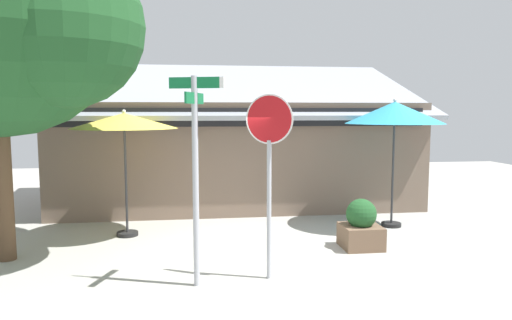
# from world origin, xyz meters

# --- Properties ---
(ground_plane) EXTENTS (28.00, 28.00, 0.10)m
(ground_plane) POSITION_xyz_m (0.00, 0.00, -0.05)
(ground_plane) COLOR #9E9B93
(cafe_building) EXTENTS (9.97, 5.09, 4.11)m
(cafe_building) POSITION_xyz_m (-0.05, 5.22, 1.50)
(cafe_building) COLOR #705B4C
(cafe_building) RESTS_ON ground
(street_sign_post) EXTENTS (0.78, 0.72, 3.10)m
(street_sign_post) POSITION_xyz_m (-1.25, -1.38, 1.86)
(street_sign_post) COLOR #A8AAB2
(street_sign_post) RESTS_ON ground
(stop_sign) EXTENTS (0.66, 0.38, 2.85)m
(stop_sign) POSITION_xyz_m (-0.14, -1.22, 1.98)
(stop_sign) COLOR #A8AAB2
(stop_sign) RESTS_ON ground
(patio_umbrella_mustard_left) EXTENTS (2.17, 2.17, 2.63)m
(patio_umbrella_mustard_left) POSITION_xyz_m (-2.67, 1.63, 2.37)
(patio_umbrella_mustard_left) COLOR black
(patio_umbrella_mustard_left) RESTS_ON ground
(patio_umbrella_teal_center) EXTENTS (2.18, 2.18, 2.87)m
(patio_umbrella_teal_center) POSITION_xyz_m (3.14, 1.66, 2.54)
(patio_umbrella_teal_center) COLOR black
(patio_umbrella_teal_center) RESTS_ON ground
(shade_tree) EXTENTS (4.77, 4.47, 6.61)m
(shade_tree) POSITION_xyz_m (-4.34, 0.20, 4.29)
(shade_tree) COLOR brown
(shade_tree) RESTS_ON ground
(sidewalk_planter) EXTENTS (0.73, 0.73, 0.94)m
(sidewalk_planter) POSITION_xyz_m (1.86, 0.15, 0.42)
(sidewalk_planter) COLOR brown
(sidewalk_planter) RESTS_ON ground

